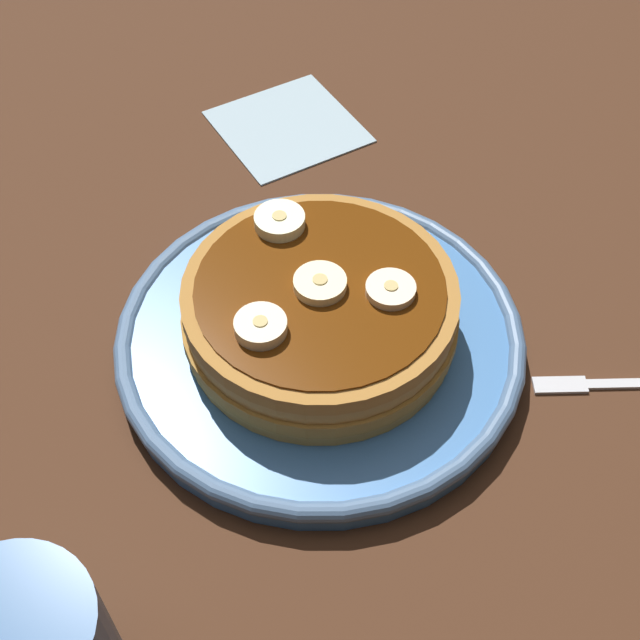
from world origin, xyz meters
TOP-DOWN VIEW (x-y plane):
  - ground_plane at (0.00, 0.00)cm, footprint 140.00×140.00cm
  - plate at (0.00, 0.00)cm, footprint 27.11×27.11cm
  - pancake_stack at (0.35, 0.27)cm, footprint 17.80×17.94cm
  - banana_slice_0 at (0.35, -0.16)cm, footprint 3.32×3.32cm
  - banana_slice_1 at (5.50, -2.55)cm, footprint 3.36×3.36cm
  - banana_slice_2 at (-3.64, -2.40)cm, footprint 3.11×3.11cm
  - banana_slice_3 at (0.52, 4.91)cm, footprint 3.17×3.17cm
  - napkin at (17.27, -16.80)cm, footprint 14.15×14.15cm
  - fork at (-17.03, -10.03)cm, footprint 10.51×9.20cm

SIDE VIEW (x-z plane):
  - ground_plane at x=0.00cm, z-range -3.00..0.00cm
  - napkin at x=17.27cm, z-range 0.00..0.30cm
  - fork at x=-17.03cm, z-range 0.00..0.50cm
  - plate at x=0.00cm, z-range 0.08..2.23cm
  - pancake_stack at x=0.35cm, z-range 1.77..6.25cm
  - banana_slice_2 at x=-3.64cm, z-range 6.08..6.88cm
  - banana_slice_0 at x=0.35cm, z-range 6.08..6.98cm
  - banana_slice_3 at x=0.52cm, z-range 6.08..7.15cm
  - banana_slice_1 at x=5.50cm, z-range 6.08..7.15cm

